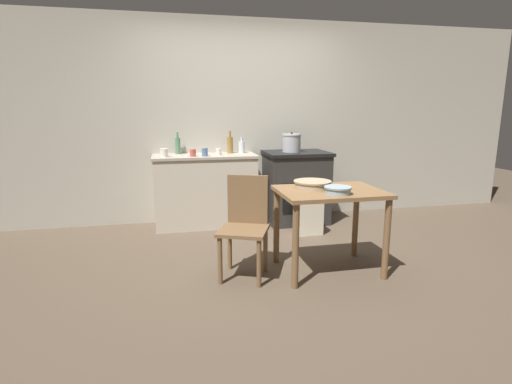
% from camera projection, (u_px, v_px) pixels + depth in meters
% --- Properties ---
extents(ground_plane, '(14.00, 14.00, 0.00)m').
position_uv_depth(ground_plane, '(266.00, 259.00, 3.91)').
color(ground_plane, brown).
extents(wall_back, '(8.00, 0.07, 2.55)m').
position_uv_depth(wall_back, '(237.00, 122.00, 5.16)').
color(wall_back, '#B2AD9E').
rests_on(wall_back, ground_plane).
extents(counter_cabinet, '(1.26, 0.54, 0.89)m').
position_uv_depth(counter_cabinet, '(206.00, 190.00, 4.96)').
color(counter_cabinet, beige).
rests_on(counter_cabinet, ground_plane).
extents(stove, '(0.79, 0.66, 0.91)m').
position_uv_depth(stove, '(296.00, 187.00, 5.14)').
color(stove, '#2D2B28').
rests_on(stove, ground_plane).
extents(work_table, '(0.91, 0.68, 0.75)m').
position_uv_depth(work_table, '(330.00, 204.00, 3.52)').
color(work_table, olive).
rests_on(work_table, ground_plane).
extents(chair, '(0.52, 0.52, 0.88)m').
position_uv_depth(chair, '(245.00, 223.00, 3.46)').
color(chair, brown).
rests_on(chair, ground_plane).
extents(flour_sack, '(0.29, 0.20, 0.38)m').
position_uv_depth(flour_sack, '(309.00, 218.00, 4.67)').
color(flour_sack, beige).
rests_on(flour_sack, ground_plane).
extents(stock_pot, '(0.24, 0.24, 0.25)m').
position_uv_depth(stock_pot, '(292.00, 143.00, 5.00)').
color(stock_pot, '#A8A8AD').
rests_on(stock_pot, stove).
extents(mixing_bowl_large, '(0.23, 0.23, 0.06)m').
position_uv_depth(mixing_bowl_large, '(338.00, 190.00, 3.33)').
color(mixing_bowl_large, '#93A8B2').
rests_on(mixing_bowl_large, work_table).
extents(mixing_bowl_small, '(0.34, 0.34, 0.07)m').
position_uv_depth(mixing_bowl_small, '(312.00, 184.00, 3.56)').
color(mixing_bowl_small, tan).
rests_on(mixing_bowl_small, work_table).
extents(bottle_far_left, '(0.07, 0.07, 0.27)m').
position_uv_depth(bottle_far_left, '(178.00, 146.00, 4.94)').
color(bottle_far_left, '#517F5B').
rests_on(bottle_far_left, counter_cabinet).
extents(bottle_left, '(0.08, 0.08, 0.28)m').
position_uv_depth(bottle_left, '(230.00, 145.00, 5.02)').
color(bottle_left, olive).
rests_on(bottle_left, counter_cabinet).
extents(bottle_mid_left, '(0.08, 0.08, 0.20)m').
position_uv_depth(bottle_mid_left, '(242.00, 147.00, 5.06)').
color(bottle_mid_left, silver).
rests_on(bottle_mid_left, counter_cabinet).
extents(cup_center_left, '(0.07, 0.07, 0.10)m').
position_uv_depth(cup_center_left, '(205.00, 152.00, 4.72)').
color(cup_center_left, '#4C6B99').
rests_on(cup_center_left, counter_cabinet).
extents(cup_center, '(0.09, 0.09, 0.10)m').
position_uv_depth(cup_center, '(164.00, 153.00, 4.65)').
color(cup_center, silver).
rests_on(cup_center, counter_cabinet).
extents(cup_center_right, '(0.07, 0.07, 0.09)m').
position_uv_depth(cup_center_right, '(193.00, 153.00, 4.70)').
color(cup_center_right, '#B74C42').
rests_on(cup_center_right, counter_cabinet).
extents(cup_mid_right, '(0.07, 0.07, 0.08)m').
position_uv_depth(cup_mid_right, '(218.00, 152.00, 4.85)').
color(cup_mid_right, silver).
rests_on(cup_mid_right, counter_cabinet).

